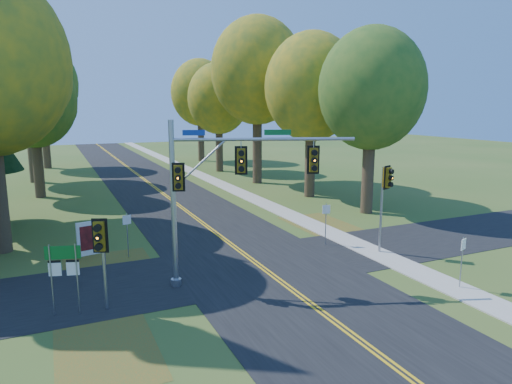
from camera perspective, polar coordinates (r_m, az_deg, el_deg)
name	(u,v)px	position (r m, az deg, el deg)	size (l,w,h in m)	color
ground	(277,279)	(20.27, 2.69, -10.84)	(160.00, 160.00, 0.00)	#30531D
road_main	(277,279)	(20.27, 2.69, -10.82)	(8.00, 160.00, 0.02)	black
road_cross	(258,265)	(21.95, 0.29, -9.09)	(60.00, 6.00, 0.02)	black
centerline_left	(275,279)	(20.22, 2.43, -10.82)	(0.10, 160.00, 0.01)	gold
centerline_right	(279,278)	(20.31, 2.95, -10.73)	(0.10, 160.00, 0.01)	gold
sidewalk_east	(390,259)	(23.58, 16.38, -8.07)	(1.60, 160.00, 0.06)	#9E998E
leaf_patch_w_near	(111,271)	(22.16, -17.67, -9.43)	(4.00, 6.00, 0.00)	brown
leaf_patch_e	(332,229)	(28.49, 9.43, -4.58)	(3.50, 8.00, 0.00)	brown
leaf_patch_w_far	(106,349)	(15.69, -18.21, -18.15)	(3.00, 5.00, 0.00)	brown
tree_e_a	(372,90)	(32.58, 14.27, 12.29)	(7.20, 7.20, 12.73)	#38281C
tree_e_b	(312,88)	(37.85, 7.00, 12.82)	(7.60, 7.60, 13.33)	#38281C
tree_w_c	(33,100)	(41.26, -26.09, 10.32)	(6.80, 6.80, 11.91)	#38281C
tree_e_c	(258,72)	(44.61, 0.21, 14.83)	(8.80, 8.80, 15.79)	#38281C
tree_w_d	(27,81)	(50.03, -26.72, 12.26)	(8.20, 8.20, 14.56)	#38281C
tree_e_d	(219,99)	(52.78, -4.65, 11.51)	(7.00, 7.00, 12.32)	#38281C
tree_w_e	(42,84)	(60.92, -25.24, 12.17)	(8.40, 8.40, 14.97)	#38281C
tree_e_e	(200,93)	(63.33, -6.97, 12.19)	(7.80, 7.80, 13.74)	#38281C
traffic_mast	(219,181)	(18.55, -4.59, 1.37)	(7.21, 2.80, 6.91)	#999CA2
east_signal_pole	(386,187)	(23.69, 15.93, 0.57)	(0.51, 0.61, 4.54)	gray
ped_signal_pole	(101,243)	(17.31, -18.83, -6.04)	(0.53, 0.64, 3.53)	gray
route_sign_cluster	(64,265)	(17.78, -22.92, -8.44)	(1.19, 0.40, 2.65)	gray
info_kiosk	(90,238)	(24.64, -20.09, -5.46)	(1.26, 0.42, 1.73)	silver
reg_sign_e_north	(326,217)	(24.90, 8.74, -3.07)	(0.43, 0.12, 2.29)	gray
reg_sign_e_south	(463,254)	(20.61, 24.41, -7.02)	(0.40, 0.17, 2.20)	gray
reg_sign_w	(127,228)	(23.51, -15.81, -4.30)	(0.42, 0.13, 2.22)	gray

